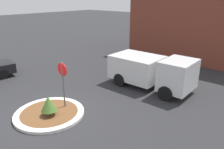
# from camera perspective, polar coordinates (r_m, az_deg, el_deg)

# --- Properties ---
(ground_plane) EXTENTS (120.00, 120.00, 0.00)m
(ground_plane) POSITION_cam_1_polar(r_m,az_deg,el_deg) (11.28, -15.96, -10.04)
(ground_plane) COLOR #2D2D30
(traffic_island) EXTENTS (3.36, 3.36, 0.14)m
(traffic_island) POSITION_cam_1_polar(r_m,az_deg,el_deg) (11.25, -16.00, -9.73)
(traffic_island) COLOR silver
(traffic_island) RESTS_ON ground_plane
(stop_sign) EXTENTS (0.68, 0.07, 2.48)m
(stop_sign) POSITION_cam_1_polar(r_m,az_deg,el_deg) (10.94, -12.73, -0.80)
(stop_sign) COLOR #4C4C51
(stop_sign) RESTS_ON ground_plane
(island_shrub) EXTENTS (0.74, 0.74, 0.98)m
(island_shrub) POSITION_cam_1_polar(r_m,az_deg,el_deg) (10.68, -16.27, -7.30)
(island_shrub) COLOR brown
(island_shrub) RESTS_ON traffic_island
(utility_truck) EXTENTS (5.18, 2.42, 2.10)m
(utility_truck) POSITION_cam_1_polar(r_m,az_deg,el_deg) (13.72, 10.11, 1.11)
(utility_truck) COLOR silver
(utility_truck) RESTS_ON ground_plane
(storefront_building) EXTENTS (12.42, 6.07, 6.64)m
(storefront_building) POSITION_cam_1_polar(r_m,az_deg,el_deg) (21.77, 23.33, 12.64)
(storefront_building) COLOR brown
(storefront_building) RESTS_ON ground_plane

